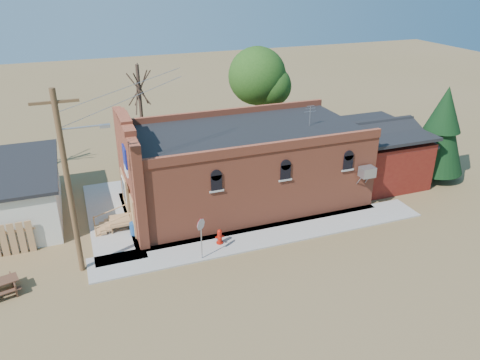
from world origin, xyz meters
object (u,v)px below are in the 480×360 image
object	(u,v)px
utility_pole	(69,181)
stop_sign	(201,228)
brick_bar	(240,166)
fire_hydrant	(220,237)
trash_barrel	(134,228)

from	to	relation	value
utility_pole	stop_sign	distance (m)	6.52
utility_pole	stop_sign	world-z (taller)	utility_pole
brick_bar	stop_sign	size ratio (longest dim) A/B	7.21
utility_pole	fire_hydrant	xyz separation A→B (m)	(6.96, -0.18, -4.28)
utility_pole	fire_hydrant	bearing A→B (deg)	-1.51
utility_pole	trash_barrel	distance (m)	5.69
fire_hydrant	brick_bar	bearing A→B (deg)	47.98
utility_pole	fire_hydrant	size ratio (longest dim) A/B	10.83
brick_bar	trash_barrel	size ratio (longest dim) A/B	23.09
fire_hydrant	trash_barrel	xyz separation A→B (m)	(-4.12, 2.53, -0.05)
brick_bar	stop_sign	world-z (taller)	brick_bar
fire_hydrant	stop_sign	size ratio (longest dim) A/B	0.37
brick_bar	stop_sign	xyz separation A→B (m)	(-4.10, -5.49, -0.51)
fire_hydrant	stop_sign	world-z (taller)	stop_sign
stop_sign	trash_barrel	distance (m)	4.76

